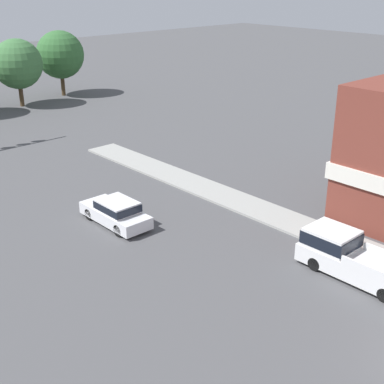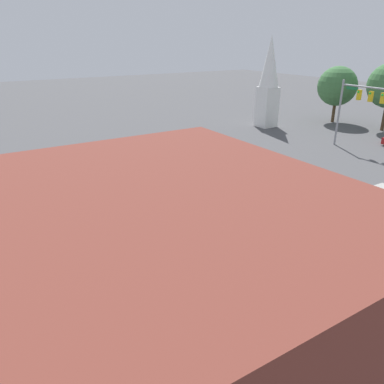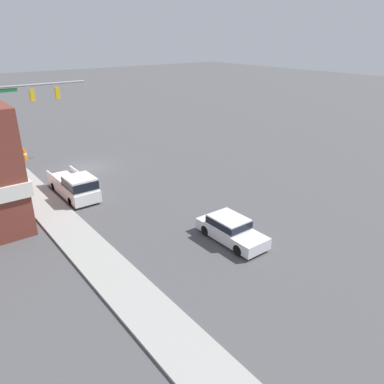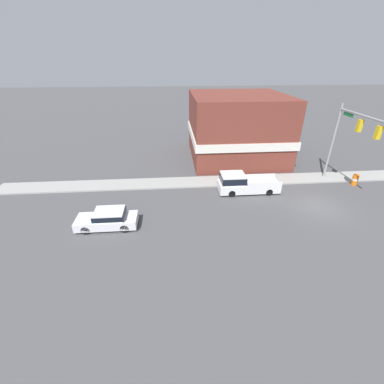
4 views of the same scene
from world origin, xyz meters
name	(u,v)px [view 4 (image 4 of 4)]	position (x,y,z in m)	size (l,w,h in m)	color
ground_plane	(317,207)	(0.00, 0.00, 0.00)	(200.00, 200.00, 0.00)	#4C4C4F
sidewalk_curb	(290,179)	(5.70, 0.00, 0.07)	(2.40, 60.00, 0.14)	#9E9E99
near_signal_assembly	(352,132)	(3.42, -3.76, 5.62)	(8.06, 0.49, 7.72)	gray
car_lead	(108,219)	(-1.53, 17.62, 0.75)	(1.82, 4.57, 1.44)	black
pickup_truck_parked	(243,183)	(3.30, 5.91, 0.94)	(1.99, 5.78, 1.92)	black
construction_barrel	(355,180)	(3.90, -5.93, 0.56)	(0.59, 0.59, 1.11)	orange
corner_brick_building	(237,128)	(12.97, 4.44, 3.77)	(11.44, 11.37, 7.72)	brown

